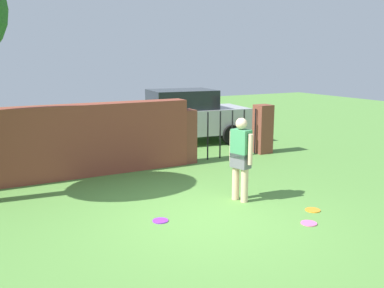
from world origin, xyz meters
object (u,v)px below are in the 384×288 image
Objects in this scene: frisbee_purple at (160,221)px; car at (182,117)px; person at (241,156)px; frisbee_pink at (309,223)px; frisbee_orange at (313,210)px.

car is at bearing 60.13° from frisbee_purple.
frisbee_pink is at bearing 176.42° from person.
frisbee_orange is at bearing -158.22° from person.
car reaches higher than frisbee_purple.
car is at bearing -32.04° from person.
frisbee_pink is (-0.51, -0.44, 0.00)m from frisbee_orange.
car is at bearing 83.95° from frisbee_orange.
frisbee_purple is at bearing 81.64° from person.
frisbee_pink is (-1.22, -7.13, -0.85)m from car.
person is 2.02m from frisbee_purple.
frisbee_purple is (-2.15, 1.28, 0.00)m from frisbee_pink.
frisbee_purple is at bearing 66.69° from car.
car is (1.57, 5.60, -0.04)m from person.
person is 6.00× the size of frisbee_purple.
person is 6.00× the size of frisbee_orange.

